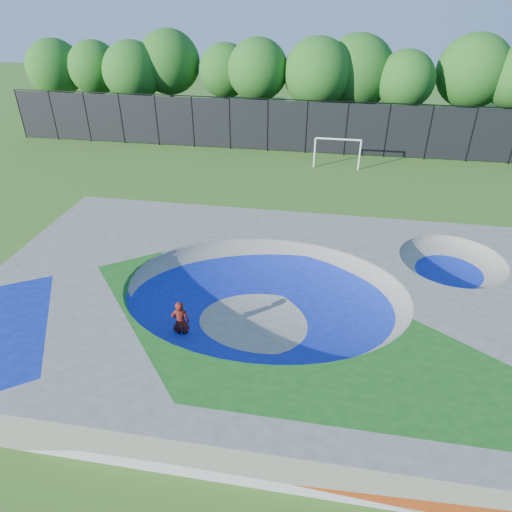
# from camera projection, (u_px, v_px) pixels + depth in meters

# --- Properties ---
(ground) EXTENTS (120.00, 120.00, 0.00)m
(ground) POSITION_uv_depth(u_px,v_px,m) (264.00, 320.00, 18.12)
(ground) COLOR #34611B
(ground) RESTS_ON ground
(skate_deck) EXTENTS (22.00, 14.00, 1.50)m
(skate_deck) POSITION_uv_depth(u_px,v_px,m) (265.00, 305.00, 17.73)
(skate_deck) COLOR gray
(skate_deck) RESTS_ON ground
(skater) EXTENTS (0.72, 0.55, 1.76)m
(skater) POSITION_uv_depth(u_px,v_px,m) (181.00, 322.00, 16.63)
(skater) COLOR #B5230E
(skater) RESTS_ON ground
(skateboard) EXTENTS (0.81, 0.47, 0.05)m
(skateboard) POSITION_uv_depth(u_px,v_px,m) (183.00, 340.00, 17.07)
(skateboard) COLOR black
(skateboard) RESTS_ON ground
(soccer_goal) EXTENTS (3.29, 0.12, 2.17)m
(soccer_goal) POSITION_uv_depth(u_px,v_px,m) (338.00, 148.00, 32.13)
(soccer_goal) COLOR white
(soccer_goal) RESTS_ON ground
(fence) EXTENTS (48.09, 0.09, 4.04)m
(fence) POSITION_uv_depth(u_px,v_px,m) (307.00, 126.00, 34.78)
(fence) COLOR black
(fence) RESTS_ON ground
(treeline) EXTENTS (51.79, 7.62, 8.33)m
(treeline) POSITION_uv_depth(u_px,v_px,m) (293.00, 72.00, 37.62)
(treeline) COLOR #402E20
(treeline) RESTS_ON ground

